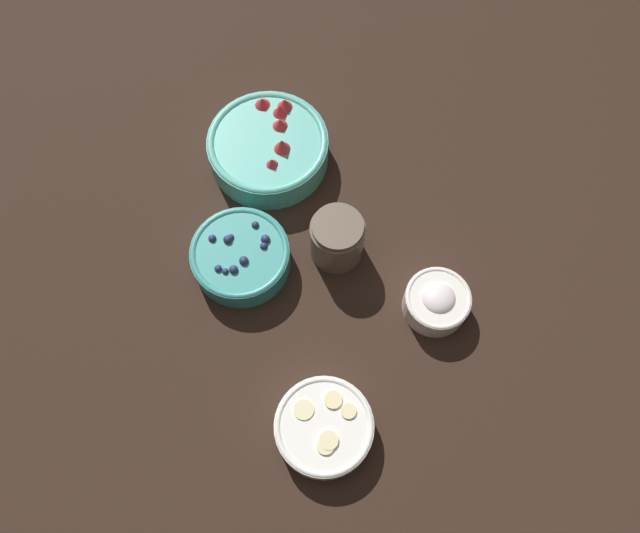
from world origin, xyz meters
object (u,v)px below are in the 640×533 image
Objects in this scene: bowl_bananas at (324,427)px; bowl_strawberries at (269,147)px; bowl_blueberries at (242,255)px; bowl_cream at (437,301)px; jar_chocolate at (336,239)px.

bowl_strawberries is at bearing -32.10° from bowl_bananas.
bowl_blueberries is 0.33m from bowl_cream.
bowl_blueberries is 1.74× the size of jar_chocolate.
jar_chocolate reaches higher than bowl_bananas.
bowl_blueberries is 1.11× the size of bowl_bananas.
jar_chocolate is (0.21, -0.23, 0.02)m from bowl_bananas.
bowl_bananas is (-0.30, 0.10, -0.00)m from bowl_blueberries.
bowl_strawberries is 0.21m from bowl_blueberries.
bowl_bananas is at bearing 132.59° from jar_chocolate.
bowl_blueberries is 0.31m from bowl_bananas.
bowl_cream reaches higher than bowl_bananas.
bowl_strawberries reaches higher than bowl_blueberries.
bowl_cream is (-0.28, -0.18, -0.00)m from bowl_blueberries.
bowl_cream is (-0.41, -0.00, -0.01)m from bowl_strawberries.
jar_chocolate reaches higher than bowl_cream.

